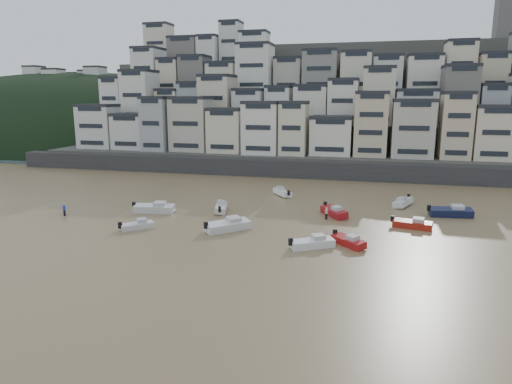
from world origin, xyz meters
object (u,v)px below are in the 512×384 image
(boat_a, at_px, (312,241))
(boat_e, at_px, (334,210))
(boat_d, at_px, (412,223))
(person_pink, at_px, (326,213))
(boat_i, at_px, (403,201))
(boat_k, at_px, (154,207))
(boat_f, at_px, (221,207))
(boat_b, at_px, (348,240))
(boat_g, at_px, (451,211))
(boat_j, at_px, (137,224))
(person_blue, at_px, (64,210))
(boat_h, at_px, (282,191))
(boat_c, at_px, (228,224))

(boat_a, height_order, boat_e, boat_e)
(boat_d, bearing_deg, person_pink, -175.77)
(boat_i, height_order, boat_k, boat_k)
(boat_d, xyz_separation_m, boat_k, (-35.61, -0.91, 0.15))
(person_pink, bearing_deg, boat_f, 177.44)
(boat_d, height_order, boat_k, boat_k)
(boat_b, relative_size, person_pink, 2.83)
(boat_g, relative_size, boat_j, 1.40)
(boat_j, distance_m, person_blue, 13.72)
(boat_e, distance_m, person_pink, 2.34)
(boat_e, xyz_separation_m, person_pink, (-0.85, -2.17, 0.08))
(boat_b, distance_m, boat_j, 26.38)
(boat_a, height_order, boat_g, boat_g)
(boat_e, height_order, boat_i, boat_e)
(boat_f, distance_m, boat_g, 32.58)
(boat_b, xyz_separation_m, person_pink, (-3.53, 10.67, 0.20))
(boat_e, xyz_separation_m, person_blue, (-36.96, -9.29, 0.08))
(boat_a, xyz_separation_m, boat_b, (3.86, 1.78, -0.07))
(boat_a, distance_m, person_pink, 12.45)
(boat_h, relative_size, person_blue, 2.99)
(boat_e, height_order, boat_f, boat_e)
(boat_f, relative_size, boat_i, 0.95)
(boat_b, xyz_separation_m, boat_d, (7.55, 9.09, 0.05))
(boat_d, distance_m, boat_j, 35.11)
(boat_b, distance_m, boat_e, 13.12)
(boat_c, bearing_deg, boat_d, -28.23)
(boat_c, distance_m, person_blue, 24.70)
(boat_j, height_order, person_blue, person_blue)
(person_blue, bearing_deg, boat_f, 20.67)
(boat_c, relative_size, boat_i, 1.14)
(boat_j, bearing_deg, boat_f, 12.90)
(boat_i, xyz_separation_m, person_pink, (-10.64, -10.77, 0.11))
(boat_g, xyz_separation_m, boat_h, (-25.58, 7.90, -0.16))
(boat_d, height_order, boat_g, boat_g)
(boat_h, xyz_separation_m, person_blue, (-27.28, -20.82, 0.16))
(boat_b, relative_size, boat_g, 0.78)
(boat_a, relative_size, boat_f, 1.04)
(boat_f, bearing_deg, boat_a, -145.23)
(boat_b, height_order, boat_i, boat_i)
(boat_a, xyz_separation_m, boat_c, (-11.13, 3.94, 0.12))
(boat_b, xyz_separation_m, boat_k, (-28.06, 8.17, 0.20))
(boat_d, relative_size, boat_g, 0.83)
(boat_b, bearing_deg, boat_e, 147.07)
(boat_b, xyz_separation_m, boat_c, (-14.98, 2.16, 0.19))
(boat_b, relative_size, boat_k, 0.77)
(boat_k, bearing_deg, boat_c, -33.52)
(boat_a, xyz_separation_m, boat_k, (-24.20, 9.95, 0.13))
(boat_h, xyz_separation_m, boat_j, (-14.02, -24.32, -0.09))
(boat_a, xyz_separation_m, person_pink, (0.32, 12.45, 0.13))
(boat_c, bearing_deg, boat_h, 37.94)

